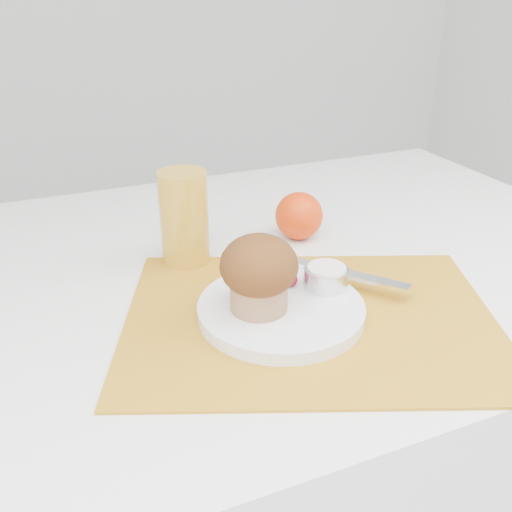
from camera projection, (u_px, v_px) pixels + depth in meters
name	position (u px, v px, depth m)	size (l,w,h in m)	color
table	(258.00, 445.00, 1.03)	(1.20, 0.80, 0.75)	white
placemat	(310.00, 318.00, 0.71)	(0.46, 0.34, 0.00)	#BC7F1A
plate	(281.00, 310.00, 0.71)	(0.21, 0.21, 0.02)	white
ramekin	(326.00, 277.00, 0.74)	(0.06, 0.06, 0.03)	silver
cream	(327.00, 269.00, 0.73)	(0.05, 0.05, 0.01)	white
raspberry_near	(290.00, 279.00, 0.74)	(0.02, 0.02, 0.02)	#5E0216
raspberry_far	(287.00, 274.00, 0.75)	(0.02, 0.02, 0.02)	#550202
butter_knife	(329.00, 270.00, 0.78)	(0.22, 0.02, 0.01)	white
orange	(299.00, 216.00, 0.91)	(0.08, 0.08, 0.08)	#E53A08
juice_glass	(184.00, 219.00, 0.82)	(0.07, 0.07, 0.14)	gold
muffin	(259.00, 272.00, 0.67)	(0.09, 0.09, 0.10)	#AA7A52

